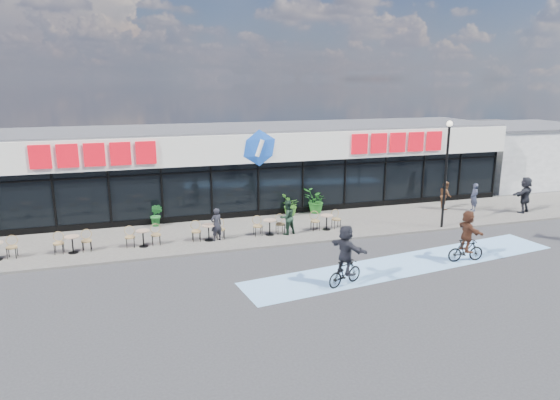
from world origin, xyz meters
The scene contains 21 objects.
ground centered at (0.00, 0.00, 0.00)m, with size 120.00×120.00×0.00m, color #28282B.
sidewalk centered at (0.00, 4.50, 0.05)m, with size 44.00×5.00×0.10m, color #625E57.
bike_lane centered at (4.00, -1.50, 0.01)m, with size 14.00×2.20×0.01m, color #75A8DD.
building centered at (0.00, 9.93, 2.34)m, with size 30.60×6.57×4.75m.
neighbour_building centered at (20.50, 11.00, 2.06)m, with size 9.20×7.20×4.11m.
lamp_post centered at (8.17, 2.30, 3.21)m, with size 0.28×0.28×5.24m.
bistro_set_1 centered at (-8.98, 3.64, 0.56)m, with size 1.54×0.62×0.90m.
bistro_set_2 centered at (-6.11, 3.64, 0.56)m, with size 1.54×0.62×0.90m.
bistro_set_3 centered at (-3.23, 3.64, 0.56)m, with size 1.54×0.62×0.90m.
bistro_set_4 centered at (-0.35, 3.64, 0.56)m, with size 1.54×0.62×0.90m.
bistro_set_5 centered at (2.52, 3.64, 0.56)m, with size 1.54×0.62×0.90m.
potted_plant_left centered at (-5.36, 6.58, 0.67)m, with size 0.63×0.51×1.14m, color #1D6725.
potted_plant_mid centered at (1.65, 6.53, 0.68)m, with size 1.04×0.90×1.16m, color #30691E.
potted_plant_right centered at (3.11, 6.63, 0.78)m, with size 1.23×1.06×1.36m, color #1C601B.
patron_left centered at (-2.89, 3.44, 0.86)m, with size 0.55×0.36×1.52m, color black.
patron_right centered at (0.46, 3.42, 0.93)m, with size 0.80×0.63×1.65m, color #192E20.
pedestrian_a centered at (11.73, 4.52, 0.87)m, with size 0.56×0.37×1.55m, color #2B3144.
pedestrian_b centered at (10.44, 5.33, 0.89)m, with size 0.77×0.60×1.58m, color #4D2E1B.
pedestrian_c centered at (14.15, 3.43, 1.09)m, with size 1.84×0.59×1.98m, color black.
cyclist_a centered at (6.40, -1.90, 1.03)m, with size 1.58×1.61×2.14m.
cyclist_c centered at (0.69, -2.70, 1.09)m, with size 1.65×1.75×2.25m.
Camera 1 is at (-6.45, -18.07, 7.24)m, focal length 32.00 mm.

